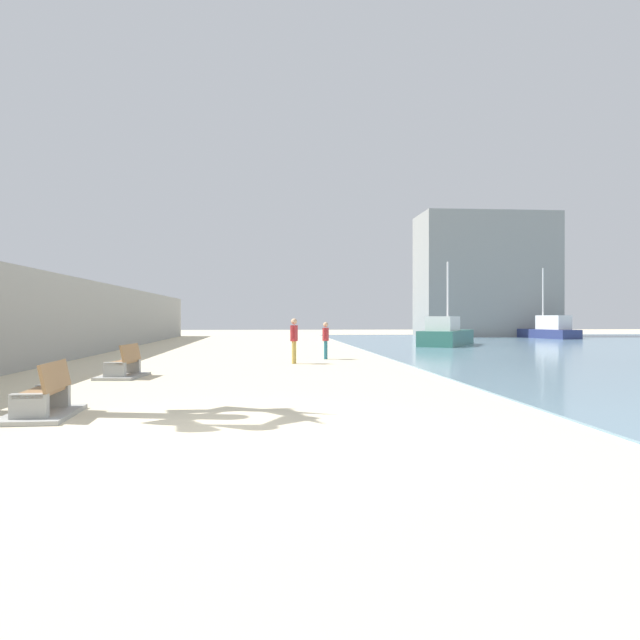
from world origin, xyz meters
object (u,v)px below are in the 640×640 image
Objects in this scene: bench_far at (124,369)px; person_standing at (326,338)px; person_walking at (294,337)px; bench_near at (43,404)px; boat_nearest at (446,335)px; boat_far_left at (548,330)px.

person_standing reaches higher than bench_far.
bench_far is 1.27× the size of person_walking.
bench_near is at bearing -113.41° from person_standing.
boat_nearest reaches higher than person_standing.
bench_far is (-0.22, 7.38, 0.00)m from bench_near.
bench_far is at bearing 91.70° from bench_near.
bench_far is 1.40× the size of person_standing.
boat_nearest is (15.09, 18.82, 0.47)m from bench_far.
boat_far_left is 17.40m from boat_nearest.
person_walking is 1.10× the size of person_standing.
boat_far_left reaches higher than person_standing.
person_walking is at bearing -120.18° from person_standing.
person_standing is (6.67, 7.52, 0.66)m from bench_far.
person_standing reaches higher than bench_near.
person_walking is at bearing -125.61° from boat_nearest.
bench_far is 24.13m from boat_nearest.
bench_far is 41.48m from boat_far_left.
boat_far_left is at bearing 49.95° from person_walking.
person_standing is at bearing 48.43° from bench_far.
person_walking is 0.25× the size of boat_far_left.
person_walking is at bearing -130.05° from boat_far_left.
bench_near is 1.37× the size of person_standing.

